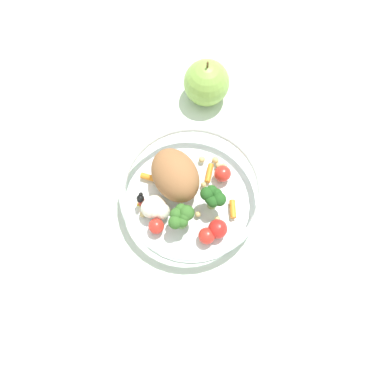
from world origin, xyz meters
name	(u,v)px	position (x,y,z in m)	size (l,w,h in m)	color
ground_plane	(197,201)	(0.00, 0.00, 0.00)	(2.40, 2.40, 0.00)	silver
food_container	(186,191)	(-0.02, 0.00, 0.03)	(0.23, 0.23, 0.08)	white
loose_apple	(207,83)	(-0.07, 0.19, 0.04)	(0.08, 0.08, 0.09)	#8CB74C
folded_napkin	(94,298)	(-0.08, -0.20, 0.00)	(0.13, 0.15, 0.01)	silver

